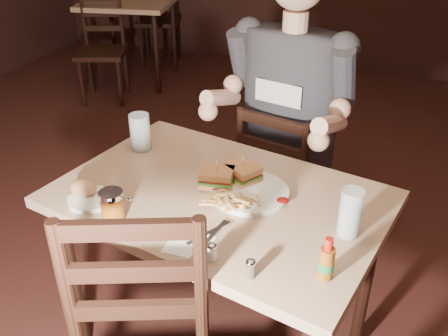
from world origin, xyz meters
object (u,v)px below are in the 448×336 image
(side_plate, at_px, (91,200))
(dinner_plate, at_px, (250,193))
(bg_chair_near, at_px, (101,52))
(hot_sauce, at_px, (327,258))
(syrup_dispenser, at_px, (112,206))
(main_table, at_px, (219,215))
(bg_chair_far, at_px, (158,21))
(glass_right, at_px, (350,213))
(bg_table, at_px, (130,9))
(diner, at_px, (287,83))
(glass_left, at_px, (140,132))
(chair_far, at_px, (285,182))

(side_plate, bearing_deg, dinner_plate, 24.14)
(bg_chair_near, distance_m, dinner_plate, 3.00)
(hot_sauce, distance_m, syrup_dispenser, 0.70)
(syrup_dispenser, bearing_deg, side_plate, 166.47)
(main_table, xyz_separation_m, bg_chair_near, (-1.92, 2.23, -0.25))
(bg_chair_far, distance_m, syrup_dispenser, 3.96)
(main_table, bearing_deg, bg_chair_far, 119.93)
(glass_right, bearing_deg, bg_chair_far, 124.87)
(bg_table, bearing_deg, glass_right, -50.26)
(diner, distance_m, syrup_dispenser, 0.98)
(glass_right, xyz_separation_m, hot_sauce, (-0.03, -0.22, -0.01))
(bg_chair_far, xyz_separation_m, bg_chair_near, (0.00, -1.10, -0.02))
(dinner_plate, distance_m, glass_left, 0.55)
(glass_right, height_order, syrup_dispenser, glass_right)
(side_plate, bearing_deg, glass_left, 92.76)
(glass_left, bearing_deg, chair_far, 44.50)
(bg_table, distance_m, hot_sauce, 3.86)
(dinner_plate, bearing_deg, syrup_dispenser, -142.82)
(glass_right, distance_m, side_plate, 0.86)
(dinner_plate, relative_size, hot_sauce, 1.97)
(hot_sauce, height_order, side_plate, hot_sauce)
(bg_chair_far, height_order, side_plate, bg_chair_far)
(bg_chair_far, xyz_separation_m, glass_right, (2.37, -3.40, 0.40))
(bg_table, height_order, syrup_dispenser, syrup_dispenser)
(chair_far, distance_m, dinner_plate, 0.76)
(bg_table, height_order, chair_far, chair_far)
(chair_far, distance_m, bg_chair_far, 3.30)
(main_table, height_order, syrup_dispenser, syrup_dispenser)
(bg_chair_near, xyz_separation_m, side_plate, (1.52, -2.42, 0.34))
(dinner_plate, bearing_deg, bg_chair_near, 132.58)
(diner, distance_m, dinner_plate, 0.65)
(syrup_dispenser, bearing_deg, glass_right, 25.75)
(side_plate, bearing_deg, chair_far, 61.72)
(syrup_dispenser, distance_m, side_plate, 0.15)
(chair_far, relative_size, syrup_dispenser, 8.24)
(bg_chair_near, bearing_deg, glass_left, -73.83)
(dinner_plate, bearing_deg, glass_right, -16.61)
(chair_far, bearing_deg, glass_right, 128.24)
(glass_right, bearing_deg, hot_sauce, -98.11)
(dinner_plate, xyz_separation_m, syrup_dispenser, (-0.37, -0.28, 0.04))
(bg_table, distance_m, glass_left, 2.98)
(glass_left, bearing_deg, main_table, -26.82)
(chair_far, relative_size, dinner_plate, 3.20)
(hot_sauce, bearing_deg, bg_table, 127.28)
(main_table, bearing_deg, diner, 83.63)
(bg_chair_near, bearing_deg, dinner_plate, -67.86)
(bg_chair_far, distance_m, bg_chair_near, 1.10)
(diner, distance_m, glass_left, 0.67)
(bg_table, bearing_deg, hot_sauce, -52.72)
(chair_far, xyz_separation_m, diner, (-0.01, -0.05, 0.54))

